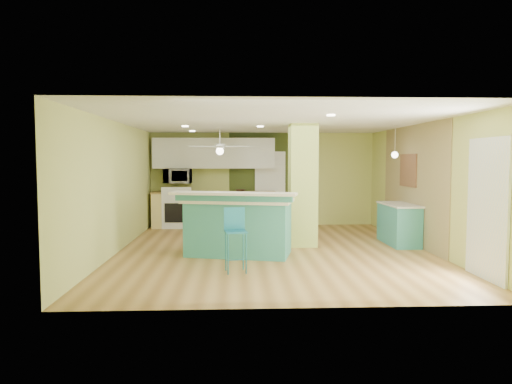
% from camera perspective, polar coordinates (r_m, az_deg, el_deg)
% --- Properties ---
extents(floor, '(6.00, 7.00, 0.01)m').
position_cam_1_polar(floor, '(9.02, 2.15, -7.34)').
color(floor, olive).
rests_on(floor, ground).
extents(ceiling, '(6.00, 7.00, 0.01)m').
position_cam_1_polar(ceiling, '(8.87, 2.20, 8.77)').
color(ceiling, white).
rests_on(ceiling, wall_back).
extents(wall_back, '(6.00, 0.01, 2.50)m').
position_cam_1_polar(wall_back, '(12.35, 0.83, 1.60)').
color(wall_back, '#C4CD6D').
rests_on(wall_back, floor).
extents(wall_front, '(6.00, 0.01, 2.50)m').
position_cam_1_polar(wall_front, '(5.38, 5.26, -1.54)').
color(wall_front, '#C4CD6D').
rests_on(wall_front, floor).
extents(wall_left, '(0.01, 7.00, 2.50)m').
position_cam_1_polar(wall_left, '(9.11, -17.01, 0.57)').
color(wall_left, '#C4CD6D').
rests_on(wall_left, floor).
extents(wall_right, '(0.01, 7.00, 2.50)m').
position_cam_1_polar(wall_right, '(9.58, 20.38, 0.65)').
color(wall_right, '#C4CD6D').
rests_on(wall_right, floor).
extents(wood_panel, '(0.02, 3.40, 2.50)m').
position_cam_1_polar(wood_panel, '(10.13, 18.97, 0.85)').
color(wood_panel, '#8D7A50').
rests_on(wood_panel, floor).
extents(olive_accent, '(2.20, 0.02, 2.50)m').
position_cam_1_polar(olive_accent, '(12.34, 1.76, 1.60)').
color(olive_accent, '#39451B').
rests_on(olive_accent, floor).
extents(interior_door, '(0.82, 0.05, 2.00)m').
position_cam_1_polar(interior_door, '(12.33, 1.77, 0.43)').
color(interior_door, white).
rests_on(interior_door, floor).
extents(french_door, '(0.04, 1.08, 2.10)m').
position_cam_1_polar(french_door, '(7.52, 26.94, -1.91)').
color(french_door, white).
rests_on(french_door, floor).
extents(column, '(0.55, 0.55, 2.50)m').
position_cam_1_polar(column, '(9.43, 5.86, 0.83)').
color(column, '#B3C85D').
rests_on(column, floor).
extents(kitchen_run, '(3.25, 0.63, 0.94)m').
position_cam_1_polar(kitchen_run, '(12.09, -5.25, -2.17)').
color(kitchen_run, '#F0D97D').
rests_on(kitchen_run, floor).
extents(stove, '(0.76, 0.66, 1.08)m').
position_cam_1_polar(stove, '(12.17, -9.73, -2.23)').
color(stove, white).
rests_on(stove, floor).
extents(upper_cabinets, '(3.20, 0.34, 0.80)m').
position_cam_1_polar(upper_cabinets, '(12.14, -5.27, 4.84)').
color(upper_cabinets, white).
rests_on(upper_cabinets, wall_back).
extents(microwave, '(0.70, 0.48, 0.39)m').
position_cam_1_polar(microwave, '(12.11, -9.78, 1.97)').
color(microwave, silver).
rests_on(microwave, wall_back).
extents(ceiling_fan, '(1.41, 1.41, 0.61)m').
position_cam_1_polar(ceiling_fan, '(10.82, -4.54, 5.63)').
color(ceiling_fan, white).
rests_on(ceiling_fan, ceiling).
extents(pendant_lamp, '(0.14, 0.14, 0.69)m').
position_cam_1_polar(pendant_lamp, '(10.14, 16.96, 4.49)').
color(pendant_lamp, silver).
rests_on(pendant_lamp, ceiling).
extents(wall_decor, '(0.03, 0.90, 0.70)m').
position_cam_1_polar(wall_decor, '(10.30, 18.48, 2.58)').
color(wall_decor, brown).
rests_on(wall_decor, wood_panel).
extents(peninsula, '(2.33, 1.64, 1.20)m').
position_cam_1_polar(peninsula, '(8.53, -2.20, -4.18)').
color(peninsula, teal).
rests_on(peninsula, floor).
extents(bar_stool, '(0.38, 0.38, 1.01)m').
position_cam_1_polar(bar_stool, '(7.25, -2.63, -4.64)').
color(bar_stool, teal).
rests_on(bar_stool, floor).
extents(side_counter, '(0.56, 1.33, 0.86)m').
position_cam_1_polar(side_counter, '(10.08, 17.41, -3.82)').
color(side_counter, teal).
rests_on(side_counter, floor).
extents(fruit_bowl, '(0.27, 0.27, 0.06)m').
position_cam_1_polar(fruit_bowl, '(11.95, -1.97, 0.18)').
color(fruit_bowl, '#3D2819').
rests_on(fruit_bowl, kitchen_run).
extents(canister, '(0.13, 0.13, 0.15)m').
position_cam_1_polar(canister, '(8.47, -5.04, -0.41)').
color(canister, yellow).
rests_on(canister, peninsula).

